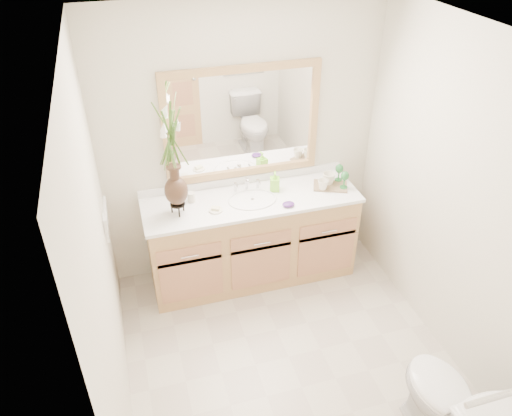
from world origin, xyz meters
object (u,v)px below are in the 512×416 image
object	(u,v)px
toilet	(447,405)
soap_bottle	(275,182)
flower_vase	(172,145)
tray	(330,186)
tumbler	(191,197)

from	to	relation	value
toilet	soap_bottle	xyz separation A→B (m)	(-0.47, 2.01, 0.54)
flower_vase	soap_bottle	xyz separation A→B (m)	(0.86, 0.12, -0.53)
tray	flower_vase	bearing A→B (deg)	-155.59
toilet	tumbler	size ratio (longest dim) A/B	9.02
tray	tumbler	bearing A→B (deg)	-162.39
tray	toilet	bearing A→B (deg)	-67.55
toilet	flower_vase	bearing A→B (deg)	-54.96
tumbler	tray	size ratio (longest dim) A/B	0.29
toilet	soap_bottle	size ratio (longest dim) A/B	4.63
tumbler	tray	bearing A→B (deg)	-5.28
flower_vase	toilet	bearing A→B (deg)	-54.96
soap_bottle	tray	world-z (taller)	soap_bottle
tumbler	soap_bottle	bearing A→B (deg)	-2.15
tumbler	toilet	bearing A→B (deg)	-59.67
toilet	flower_vase	world-z (taller)	flower_vase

